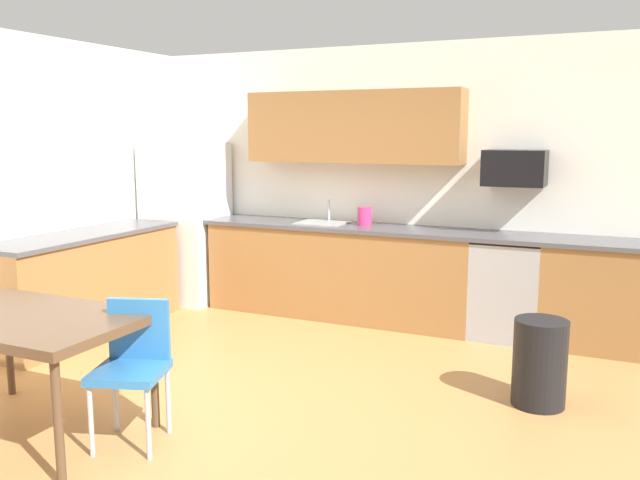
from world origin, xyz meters
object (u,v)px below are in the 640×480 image
at_px(oven_range, 507,288).
at_px(microwave, 515,168).
at_px(dining_table, 26,325).
at_px(trash_bin, 540,363).
at_px(kettle, 364,217).
at_px(chair_near_table, 133,359).
at_px(refrigerator, 187,223).

relative_size(oven_range, microwave, 1.69).
height_order(oven_range, microwave, microwave).
height_order(dining_table, trash_bin, dining_table).
bearing_deg(trash_bin, dining_table, -147.87).
bearing_deg(trash_bin, microwave, 106.09).
bearing_deg(oven_range, kettle, 177.97).
xyz_separation_m(microwave, kettle, (-1.41, -0.05, -0.51)).
relative_size(dining_table, chair_near_table, 1.65).
relative_size(dining_table, kettle, 7.00).
bearing_deg(microwave, chair_near_table, -118.35).
xyz_separation_m(oven_range, dining_table, (-2.34, -3.25, 0.24)).
bearing_deg(chair_near_table, refrigerator, 120.58).
xyz_separation_m(microwave, chair_near_table, (-1.70, -3.15, -1.03)).
distance_m(refrigerator, trash_bin, 4.20).
xyz_separation_m(refrigerator, trash_bin, (3.91, -1.41, -0.57)).
height_order(refrigerator, chair_near_table, refrigerator).
bearing_deg(refrigerator, microwave, 2.98).
distance_m(refrigerator, kettle, 2.05).
bearing_deg(microwave, refrigerator, -177.02).
bearing_deg(oven_range, microwave, 90.00).
bearing_deg(oven_range, chair_near_table, -119.13).
relative_size(oven_range, kettle, 4.55).
distance_m(refrigerator, chair_near_table, 3.47).
relative_size(oven_range, chair_near_table, 1.07).
xyz_separation_m(refrigerator, microwave, (3.45, 0.18, 0.67)).
bearing_deg(kettle, chair_near_table, -95.31).
distance_m(oven_range, microwave, 1.08).
relative_size(chair_near_table, trash_bin, 1.42).
bearing_deg(refrigerator, trash_bin, -19.83).
bearing_deg(refrigerator, kettle, 3.64).
bearing_deg(kettle, trash_bin, -39.49).
xyz_separation_m(oven_range, chair_near_table, (-1.70, -3.05, 0.05)).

